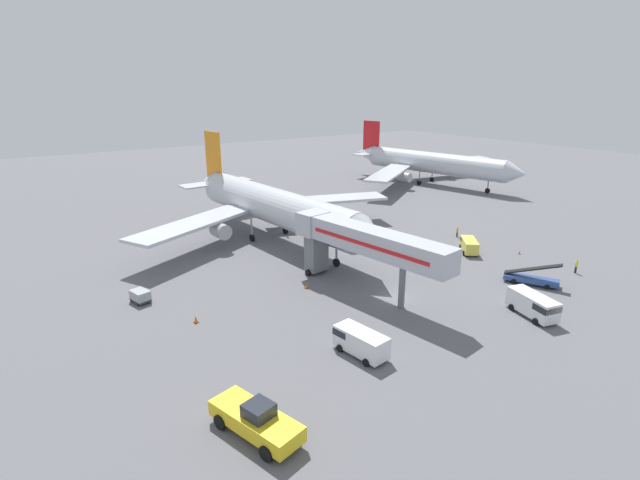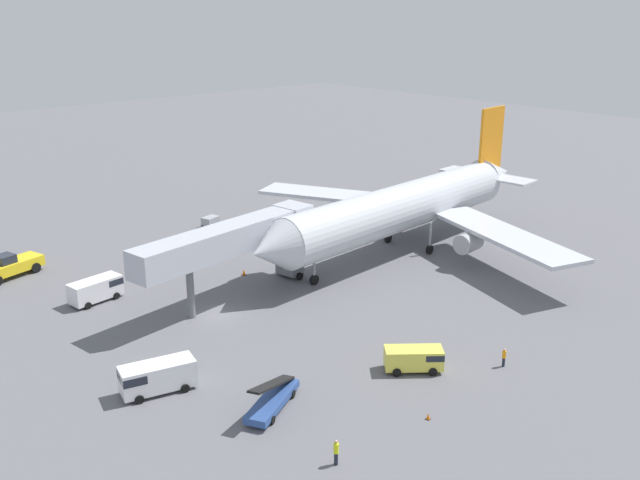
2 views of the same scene
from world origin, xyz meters
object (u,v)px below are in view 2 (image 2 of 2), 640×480
at_px(pushback_tug, 9,266).
at_px(belt_loader_truck, 272,399).
at_px(safety_cone_alpha, 170,243).
at_px(service_van_near_right, 97,289).
at_px(ground_crew_worker_foreground, 504,357).
at_px(airplane_at_gate, 406,206).
at_px(jet_bridge, 238,240).
at_px(safety_cone_bravo, 244,272).
at_px(safety_cone_charlie, 428,416).
at_px(service_van_near_left, 415,358).
at_px(service_van_far_center, 155,376).
at_px(baggage_cart_mid_left, 211,221).
at_px(ground_crew_worker_midground, 336,452).

distance_m(pushback_tug, belt_loader_truck, 39.67).
distance_m(belt_loader_truck, safety_cone_alpha, 39.18).
height_order(service_van_near_right, ground_crew_worker_foreground, service_van_near_right).
bearing_deg(ground_crew_worker_foreground, airplane_at_gate, 147.05).
height_order(jet_bridge, safety_cone_alpha, jet_bridge).
distance_m(safety_cone_bravo, safety_cone_charlie, 32.23).
height_order(service_van_near_left, safety_cone_bravo, service_van_near_left).
distance_m(service_van_far_center, baggage_cart_mid_left, 41.92).
relative_size(jet_bridge, service_van_near_left, 4.63).
relative_size(airplane_at_gate, pushback_tug, 6.26).
distance_m(safety_cone_alpha, safety_cone_bravo, 13.91).
bearing_deg(pushback_tug, service_van_far_center, -0.78).
distance_m(pushback_tug, safety_cone_alpha, 18.27).
xyz_separation_m(pushback_tug, baggage_cart_mid_left, (-0.65, 26.16, -0.42)).
bearing_deg(service_van_near_right, baggage_cart_mid_left, 120.63).
bearing_deg(safety_cone_alpha, service_van_far_center, -32.40).
height_order(service_van_near_left, safety_cone_charlie, service_van_near_left).
height_order(jet_bridge, pushback_tug, jet_bridge).
relative_size(jet_bridge, ground_crew_worker_midground, 12.03).
height_order(pushback_tug, ground_crew_worker_midground, pushback_tug).
height_order(jet_bridge, safety_cone_charlie, jet_bridge).
height_order(service_van_near_left, safety_cone_alpha, service_van_near_left).
bearing_deg(service_van_far_center, pushback_tug, 179.22).
distance_m(jet_bridge, baggage_cart_mid_left, 25.05).
xyz_separation_m(service_van_near_left, safety_cone_bravo, (-26.20, 2.39, -0.77)).
bearing_deg(service_van_near_left, safety_cone_alpha, 177.84).
bearing_deg(jet_bridge, ground_crew_worker_foreground, 15.76).
distance_m(service_van_near_right, ground_crew_worker_midground, 34.88).
relative_size(ground_crew_worker_foreground, safety_cone_alpha, 2.18).
distance_m(ground_crew_worker_foreground, safety_cone_bravo, 30.78).
height_order(airplane_at_gate, service_van_far_center, airplane_at_gate).
bearing_deg(safety_cone_bravo, jet_bridge, -39.61).
bearing_deg(jet_bridge, service_van_near_right, -128.72).
relative_size(baggage_cart_mid_left, safety_cone_bravo, 3.62).
height_order(pushback_tug, service_van_near_right, pushback_tug).
bearing_deg(ground_crew_worker_midground, pushback_tug, -175.78).
distance_m(airplane_at_gate, ground_crew_worker_foreground, 29.52).
bearing_deg(ground_crew_worker_midground, baggage_cart_mid_left, 154.69).
bearing_deg(safety_cone_alpha, service_van_near_right, -54.86).
distance_m(airplane_at_gate, pushback_tug, 44.57).
bearing_deg(jet_bridge, safety_cone_alpha, 170.75).
xyz_separation_m(safety_cone_alpha, safety_cone_bravo, (13.88, 0.87, -0.03)).
bearing_deg(belt_loader_truck, service_van_far_center, -146.40).
distance_m(ground_crew_worker_midground, safety_cone_alpha, 47.03).
bearing_deg(safety_cone_charlie, baggage_cart_mid_left, 163.59).
bearing_deg(service_van_far_center, baggage_cart_mid_left, 140.61).
height_order(belt_loader_truck, service_van_near_left, belt_loader_truck).
xyz_separation_m(jet_bridge, ground_crew_worker_midground, (26.11, -11.55, -5.08)).
bearing_deg(belt_loader_truck, baggage_cart_mid_left, 151.74).
bearing_deg(service_van_near_left, service_van_far_center, -122.71).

